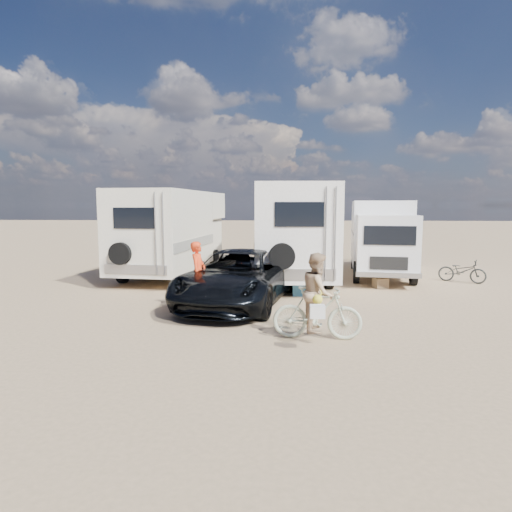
# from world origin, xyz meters

# --- Properties ---
(ground) EXTENTS (140.00, 140.00, 0.00)m
(ground) POSITION_xyz_m (0.00, 0.00, 0.00)
(ground) COLOR tan
(ground) RESTS_ON ground
(rv_main) EXTENTS (2.92, 8.99, 3.49)m
(rv_main) POSITION_xyz_m (-0.12, 6.69, 1.74)
(rv_main) COLOR white
(rv_main) RESTS_ON ground
(rv_left) EXTENTS (3.25, 7.26, 3.34)m
(rv_left) POSITION_xyz_m (-4.82, 6.73, 1.67)
(rv_left) COLOR beige
(rv_left) RESTS_ON ground
(box_truck) EXTENTS (2.99, 6.28, 2.96)m
(box_truck) POSITION_xyz_m (3.45, 6.83, 1.48)
(box_truck) COLOR white
(box_truck) RESTS_ON ground
(dark_suv) EXTENTS (3.57, 5.88, 1.53)m
(dark_suv) POSITION_xyz_m (-1.67, 1.68, 0.76)
(dark_suv) COLOR black
(dark_suv) RESTS_ON ground
(bike_man) EXTENTS (1.94, 0.91, 0.98)m
(bike_man) POSITION_xyz_m (-2.72, 1.09, 0.49)
(bike_man) COLOR #E16209
(bike_man) RESTS_ON ground
(bike_woman) EXTENTS (1.89, 0.67, 1.12)m
(bike_woman) POSITION_xyz_m (0.29, -1.52, 0.56)
(bike_woman) COLOR #B0BB9E
(bike_woman) RESTS_ON ground
(rider_man) EXTENTS (0.47, 0.65, 1.64)m
(rider_man) POSITION_xyz_m (-2.72, 1.09, 0.82)
(rider_man) COLOR #ED3B16
(rider_man) RESTS_ON ground
(rider_woman) EXTENTS (0.69, 0.85, 1.64)m
(rider_woman) POSITION_xyz_m (0.29, -1.52, 0.82)
(rider_woman) COLOR tan
(rider_woman) RESTS_ON ground
(bike_parked) EXTENTS (1.68, 1.31, 0.85)m
(bike_parked) POSITION_xyz_m (6.09, 5.57, 0.42)
(bike_parked) COLOR #272926
(bike_parked) RESTS_ON ground
(cooler) EXTENTS (0.60, 0.44, 0.48)m
(cooler) POSITION_xyz_m (0.19, 2.93, 0.24)
(cooler) COLOR teal
(cooler) RESTS_ON ground
(crate) EXTENTS (0.52, 0.52, 0.34)m
(crate) POSITION_xyz_m (2.90, 4.33, 0.17)
(crate) COLOR olive
(crate) RESTS_ON ground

